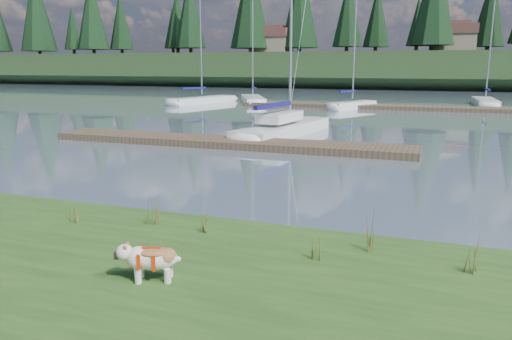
% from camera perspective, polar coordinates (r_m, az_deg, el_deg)
% --- Properties ---
extents(ground, '(200.00, 200.00, 0.00)m').
position_cam_1_polar(ground, '(40.78, 13.72, 6.81)').
color(ground, gray).
rests_on(ground, ground).
extents(bank, '(60.00, 9.00, 0.35)m').
position_cam_1_polar(bank, '(7.04, -23.53, -16.35)').
color(bank, '#30541F').
rests_on(bank, ground).
extents(ridge, '(200.00, 20.00, 5.00)m').
position_cam_1_polar(ridge, '(83.52, 17.23, 10.79)').
color(ridge, black).
rests_on(ridge, ground).
extents(bulldog, '(0.93, 0.60, 0.55)m').
position_cam_1_polar(bulldog, '(7.40, -11.87, -9.77)').
color(bulldog, silver).
rests_on(bulldog, bank).
extents(sailboat_main, '(3.03, 8.99, 12.71)m').
position_cam_1_polar(sailboat_main, '(25.17, 3.81, 5.11)').
color(sailboat_main, white).
rests_on(sailboat_main, ground).
extents(dock_near, '(16.00, 2.00, 0.30)m').
position_cam_1_polar(dock_near, '(21.41, -3.57, 3.18)').
color(dock_near, '#4C3D2C').
rests_on(dock_near, ground).
extents(dock_far, '(26.00, 2.20, 0.30)m').
position_cam_1_polar(dock_far, '(40.60, 16.55, 6.85)').
color(dock_far, '#4C3D2C').
rests_on(dock_far, ground).
extents(sailboat_bg_0, '(4.06, 8.41, 12.00)m').
position_cam_1_polar(sailboat_bg_0, '(46.01, -5.55, 8.04)').
color(sailboat_bg_0, white).
rests_on(sailboat_bg_0, ground).
extents(sailboat_bg_1, '(5.07, 8.20, 12.36)m').
position_cam_1_polar(sailboat_bg_1, '(46.72, -0.45, 8.16)').
color(sailboat_bg_1, white).
rests_on(sailboat_bg_1, ground).
extents(sailboat_bg_2, '(3.51, 5.55, 8.75)m').
position_cam_1_polar(sailboat_bg_2, '(40.62, 11.35, 7.38)').
color(sailboat_bg_2, white).
rests_on(sailboat_bg_2, ground).
extents(sailboat_bg_3, '(1.78, 8.07, 11.80)m').
position_cam_1_polar(sailboat_bg_3, '(47.73, 24.64, 7.16)').
color(sailboat_bg_3, white).
rests_on(sailboat_bg_3, ground).
extents(weed_0, '(0.17, 0.14, 0.72)m').
position_cam_1_polar(weed_0, '(9.92, -11.60, -4.38)').
color(weed_0, '#475B23').
rests_on(weed_0, bank).
extents(weed_1, '(0.17, 0.14, 0.56)m').
position_cam_1_polar(weed_1, '(9.26, -6.25, -5.83)').
color(weed_1, '#475B23').
rests_on(weed_1, bank).
extents(weed_2, '(0.17, 0.14, 0.76)m').
position_cam_1_polar(weed_2, '(8.53, 12.65, -7.02)').
color(weed_2, '#475B23').
rests_on(weed_2, bank).
extents(weed_3, '(0.17, 0.14, 0.46)m').
position_cam_1_polar(weed_3, '(10.51, -20.08, -4.56)').
color(weed_3, '#475B23').
rests_on(weed_3, bank).
extents(weed_4, '(0.17, 0.14, 0.43)m').
position_cam_1_polar(weed_4, '(8.11, 7.00, -8.87)').
color(weed_4, '#475B23').
rests_on(weed_4, bank).
extents(weed_5, '(0.17, 0.14, 0.69)m').
position_cam_1_polar(weed_5, '(8.20, 23.66, -8.76)').
color(weed_5, '#475B23').
rests_on(weed_5, bank).
extents(mud_lip, '(60.00, 0.50, 0.14)m').
position_cam_1_polar(mud_lip, '(10.41, -6.64, -6.80)').
color(mud_lip, '#33281C').
rests_on(mud_lip, ground).
extents(conifer_0, '(5.72, 5.72, 14.15)m').
position_cam_1_polar(conifer_0, '(98.04, -18.28, 16.76)').
color(conifer_0, '#382619').
rests_on(conifer_0, ridge).
extents(conifer_1, '(4.40, 4.40, 11.30)m').
position_cam_1_polar(conifer_1, '(93.08, -9.02, 16.65)').
color(conifer_1, '#382619').
rests_on(conifer_1, ridge).
extents(conifer_2, '(6.60, 6.60, 16.05)m').
position_cam_1_polar(conifer_2, '(84.36, -0.65, 18.83)').
color(conifer_2, '#382619').
rests_on(conifer_2, ridge).
extents(conifer_3, '(4.84, 4.84, 12.25)m').
position_cam_1_polar(conifer_3, '(84.07, 10.46, 17.43)').
color(conifer_3, '#382619').
rests_on(conifer_3, ridge).
extents(house_0, '(6.30, 5.30, 4.65)m').
position_cam_1_polar(house_0, '(84.73, 1.81, 14.57)').
color(house_0, gray).
rests_on(house_0, ridge).
extents(house_1, '(6.30, 5.30, 4.65)m').
position_cam_1_polar(house_1, '(81.50, 21.70, 13.86)').
color(house_1, gray).
rests_on(house_1, ridge).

